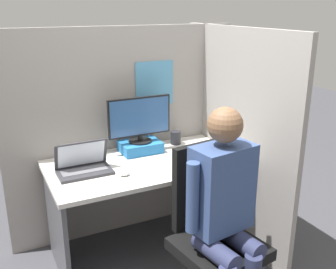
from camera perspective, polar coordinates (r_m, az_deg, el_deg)
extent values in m
cube|color=gray|center=(3.13, -6.19, 0.23)|extent=(1.88, 0.04, 1.64)
cube|color=#4C8EB7|center=(3.10, -1.97, 7.40)|extent=(0.32, 0.01, 0.35)
cube|color=#F4EA66|center=(3.10, -2.99, 5.02)|extent=(0.08, 0.01, 0.08)
cube|color=#EA9EC6|center=(3.11, -4.22, 2.11)|extent=(0.07, 0.01, 0.07)
cube|color=gray|center=(3.05, 9.62, -0.39)|extent=(0.04, 1.39, 1.64)
cube|color=beige|center=(2.82, -3.31, -4.31)|extent=(1.38, 0.74, 0.03)
cube|color=#4C4C51|center=(2.82, -15.78, -13.16)|extent=(0.03, 0.63, 0.69)
cube|color=#4C4C51|center=(3.26, 7.55, -8.15)|extent=(0.03, 0.63, 0.69)
cube|color=#236BAD|center=(3.00, -4.04, -1.77)|extent=(0.30, 0.23, 0.08)
cylinder|color=black|center=(2.99, -4.06, -0.93)|extent=(0.18, 0.18, 0.01)
cylinder|color=black|center=(2.98, -4.07, -0.37)|extent=(0.04, 0.04, 0.05)
cube|color=black|center=(2.93, -4.17, 2.63)|extent=(0.49, 0.02, 0.30)
cube|color=#2D5184|center=(2.92, -4.08, 2.56)|extent=(0.47, 0.00, 0.27)
cube|color=#2D2D33|center=(2.68, -11.96, -5.39)|extent=(0.35, 0.20, 0.02)
cube|color=#5B5B60|center=(2.69, -12.06, -5.05)|extent=(0.30, 0.11, 0.00)
cube|color=#2D2D33|center=(2.70, -12.48, -2.80)|extent=(0.35, 0.08, 0.20)
cube|color=silver|center=(2.70, -12.45, -2.83)|extent=(0.31, 0.06, 0.17)
ellipsoid|color=silver|center=(2.60, -6.32, -5.64)|extent=(0.07, 0.05, 0.03)
cube|color=#2D2D33|center=(3.06, 7.36, -1.71)|extent=(0.04, 0.13, 0.06)
cone|color=orange|center=(2.70, 3.68, -4.48)|extent=(0.05, 0.14, 0.05)
cylinder|color=green|center=(2.77, 2.85, -3.90)|extent=(0.03, 0.02, 0.03)
cube|color=black|center=(2.40, 7.43, -16.13)|extent=(0.52, 0.52, 0.07)
cube|color=black|center=(2.45, 5.12, -7.05)|extent=(0.44, 0.11, 0.54)
cylinder|color=#282D4C|center=(2.22, 6.97, -16.50)|extent=(0.15, 0.31, 0.11)
cylinder|color=#282D4C|center=(2.32, 10.44, -14.92)|extent=(0.15, 0.31, 0.11)
cube|color=#334775|center=(2.20, 7.84, -7.68)|extent=(0.36, 0.25, 0.49)
sphere|color=brown|center=(2.07, 8.27, 1.38)|extent=(0.19, 0.19, 0.19)
cylinder|color=#334775|center=(2.08, 3.59, -9.14)|extent=(0.07, 0.07, 0.39)
cylinder|color=#334775|center=(2.33, 11.62, -6.35)|extent=(0.07, 0.07, 0.39)
cylinder|color=#232328|center=(3.16, 1.11, -0.45)|extent=(0.08, 0.08, 0.11)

